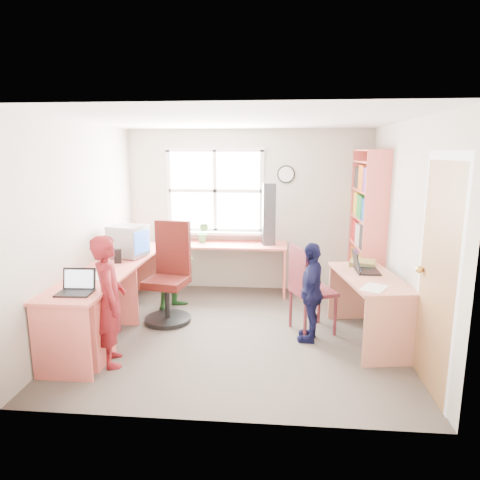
{
  "coord_description": "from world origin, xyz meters",
  "views": [
    {
      "loc": [
        0.43,
        -4.66,
        2.06
      ],
      "look_at": [
        0.0,
        0.25,
        1.05
      ],
      "focal_mm": 32.0,
      "sensor_mm": 36.0,
      "label": 1
    }
  ],
  "objects": [
    {
      "name": "laptop_right",
      "position": [
        1.41,
        0.11,
        0.79
      ],
      "size": [
        0.28,
        0.34,
        0.24
      ],
      "rotation": [
        0.0,
        0.0,
        1.57
      ],
      "color": "black",
      "rests_on": "right_desk"
    },
    {
      "name": "potted_plant",
      "position": [
        -0.65,
        1.45,
        0.9
      ],
      "size": [
        0.2,
        0.18,
        0.3
      ],
      "primitive_type": "imported",
      "rotation": [
        0.0,
        0.0,
        -0.3
      ],
      "color": "#337F3F",
      "rests_on": "l_desk"
    },
    {
      "name": "bookshelf",
      "position": [
        1.65,
        1.19,
        1.0
      ],
      "size": [
        0.3,
        1.02,
        2.1
      ],
      "color": "#FF7465",
      "rests_on": "ground"
    },
    {
      "name": "laptop_left",
      "position": [
        -1.46,
        -0.91,
        0.8
      ],
      "size": [
        0.33,
        0.28,
        0.22
      ],
      "rotation": [
        0.0,
        0.0,
        0.04
      ],
      "color": "black",
      "rests_on": "l_desk"
    },
    {
      "name": "swivel_chair",
      "position": [
        -0.88,
        0.33,
        0.53
      ],
      "size": [
        0.66,
        0.66,
        1.23
      ],
      "rotation": [
        0.0,
        0.0,
        -0.17
      ],
      "color": "black",
      "rests_on": "ground"
    },
    {
      "name": "crt_monitor",
      "position": [
        -1.45,
        0.52,
        0.96
      ],
      "size": [
        0.5,
        0.47,
        0.41
      ],
      "rotation": [
        0.0,
        0.0,
        -0.27
      ],
      "color": "#ADACB1",
      "rests_on": "l_desk"
    },
    {
      "name": "l_desk",
      "position": [
        -1.31,
        -0.28,
        0.46
      ],
      "size": [
        2.38,
        2.95,
        0.75
      ],
      "color": "#FF7465",
      "rests_on": "ground"
    },
    {
      "name": "paper_a",
      "position": [
        -1.48,
        -0.36,
        0.75
      ],
      "size": [
        0.25,
        0.34,
        0.0
      ],
      "rotation": [
        0.0,
        0.0,
        -0.06
      ],
      "color": "white",
      "rests_on": "l_desk"
    },
    {
      "name": "person_green",
      "position": [
        -0.89,
        0.74,
        0.58
      ],
      "size": [
        0.66,
        0.71,
        1.16
      ],
      "primitive_type": "imported",
      "rotation": [
        0.0,
        0.0,
        1.05
      ],
      "color": "#2C702F",
      "rests_on": "ground"
    },
    {
      "name": "cd_tower",
      "position": [
        0.31,
        1.42,
        1.19
      ],
      "size": [
        0.2,
        0.19,
        0.89
      ],
      "rotation": [
        0.0,
        0.0,
        0.18
      ],
      "color": "black",
      "rests_on": "l_desk"
    },
    {
      "name": "person_navy",
      "position": [
        0.82,
        -0.12,
        0.56
      ],
      "size": [
        0.37,
        0.69,
        1.11
      ],
      "primitive_type": "imported",
      "rotation": [
        0.0,
        0.0,
        -1.74
      ],
      "color": "#121338",
      "rests_on": "ground"
    },
    {
      "name": "right_desk",
      "position": [
        1.46,
        -0.07,
        0.54
      ],
      "size": [
        0.78,
        1.35,
        0.74
      ],
      "rotation": [
        0.0,
        0.0,
        0.15
      ],
      "color": "tan",
      "rests_on": "ground"
    },
    {
      "name": "speaker_a",
      "position": [
        -1.48,
        0.2,
        0.83
      ],
      "size": [
        0.1,
        0.1,
        0.17
      ],
      "rotation": [
        0.0,
        0.0,
        0.27
      ],
      "color": "black",
      "rests_on": "l_desk"
    },
    {
      "name": "person_red",
      "position": [
        -1.18,
        -0.84,
        0.65
      ],
      "size": [
        0.47,
        0.56,
        1.3
      ],
      "primitive_type": "imported",
      "rotation": [
        0.0,
        0.0,
        1.98
      ],
      "color": "maroon",
      "rests_on": "ground"
    },
    {
      "name": "room",
      "position": [
        0.01,
        0.1,
        1.22
      ],
      "size": [
        3.64,
        3.44,
        2.44
      ],
      "color": "#473E37",
      "rests_on": "ground"
    },
    {
      "name": "wooden_chair",
      "position": [
        0.79,
        0.08,
        0.55
      ],
      "size": [
        0.58,
        0.58,
        1.02
      ],
      "rotation": [
        0.0,
        0.0,
        0.41
      ],
      "color": "maroon",
      "rests_on": "ground"
    },
    {
      "name": "paper_b",
      "position": [
        1.4,
        -0.49,
        0.74
      ],
      "size": [
        0.34,
        0.37,
        0.0
      ],
      "rotation": [
        0.0,
        0.0,
        -0.53
      ],
      "color": "white",
      "rests_on": "right_desk"
    },
    {
      "name": "speaker_b",
      "position": [
        -1.52,
        0.83,
        0.83
      ],
      "size": [
        0.1,
        0.1,
        0.16
      ],
      "rotation": [
        0.0,
        0.0,
        -0.34
      ],
      "color": "black",
      "rests_on": "l_desk"
    },
    {
      "name": "game_box",
      "position": [
        1.46,
        0.4,
        0.77
      ],
      "size": [
        0.35,
        0.35,
        0.06
      ],
      "rotation": [
        0.0,
        0.0,
        -0.3
      ],
      "color": "red",
      "rests_on": "right_desk"
    }
  ]
}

